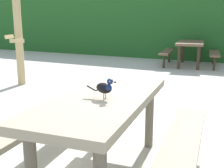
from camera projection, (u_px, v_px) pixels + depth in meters
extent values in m
plane|color=beige|center=(84.00, 154.00, 3.01)|extent=(60.00, 60.00, 0.00)
cube|color=#235B23|center=(210.00, 27.00, 10.24)|extent=(28.00, 2.03, 2.29)
cube|color=gray|center=(103.00, 100.00, 2.50)|extent=(0.95, 1.87, 0.07)
cylinder|color=#635B4C|center=(104.00, 113.00, 3.32)|extent=(0.09, 0.09, 0.67)
cylinder|color=#635B4C|center=(149.00, 118.00, 3.14)|extent=(0.09, 0.09, 0.67)
cube|color=gray|center=(37.00, 121.00, 2.80)|extent=(0.46, 1.73, 0.05)
cylinder|color=#635B4C|center=(69.00, 121.00, 3.44)|extent=(0.07, 0.07, 0.39)
cube|color=gray|center=(182.00, 142.00, 2.33)|extent=(0.46, 1.73, 0.05)
cylinder|color=#635B4C|center=(189.00, 137.00, 2.97)|extent=(0.07, 0.07, 0.39)
ellipsoid|color=black|center=(104.00, 88.00, 2.37)|extent=(0.16, 0.09, 0.09)
ellipsoid|color=navy|center=(108.00, 88.00, 2.35)|extent=(0.07, 0.07, 0.06)
sphere|color=navy|center=(110.00, 81.00, 2.33)|extent=(0.05, 0.05, 0.05)
sphere|color=#EAE08C|center=(112.00, 81.00, 2.34)|extent=(0.01, 0.01, 0.01)
sphere|color=#EAE08C|center=(110.00, 81.00, 2.30)|extent=(0.01, 0.01, 0.01)
cone|color=black|center=(114.00, 82.00, 2.30)|extent=(0.03, 0.02, 0.02)
cube|color=black|center=(92.00, 88.00, 2.44)|extent=(0.10, 0.05, 0.04)
cylinder|color=#47423D|center=(106.00, 96.00, 2.40)|extent=(0.01, 0.01, 0.05)
cylinder|color=#47423D|center=(104.00, 96.00, 2.37)|extent=(0.01, 0.01, 0.05)
cube|color=brown|center=(191.00, 43.00, 8.64)|extent=(1.01, 1.89, 0.07)
cylinder|color=#423324|center=(179.00, 57.00, 8.15)|extent=(0.09, 0.09, 0.67)
cylinder|color=#423324|center=(198.00, 58.00, 7.99)|extent=(0.09, 0.09, 0.67)
cylinder|color=#423324|center=(183.00, 52.00, 9.45)|extent=(0.09, 0.09, 0.67)
cylinder|color=#423324|center=(200.00, 53.00, 9.29)|extent=(0.09, 0.09, 0.67)
cube|color=brown|center=(167.00, 52.00, 8.92)|extent=(0.53, 1.73, 0.05)
cylinder|color=#423324|center=(164.00, 61.00, 8.37)|extent=(0.07, 0.07, 0.39)
cylinder|color=#423324|center=(169.00, 56.00, 9.56)|extent=(0.07, 0.07, 0.39)
cube|color=brown|center=(214.00, 53.00, 8.49)|extent=(0.53, 1.73, 0.05)
cylinder|color=#423324|center=(214.00, 64.00, 7.95)|extent=(0.07, 0.07, 0.39)
cylinder|color=#423324|center=(213.00, 58.00, 9.14)|extent=(0.07, 0.07, 0.39)
cylinder|color=tan|center=(19.00, 40.00, 6.08)|extent=(0.16, 0.16, 1.95)
cube|color=tan|center=(9.00, 37.00, 6.10)|extent=(0.14, 0.34, 0.08)
cube|color=tan|center=(17.00, 41.00, 5.89)|extent=(0.26, 0.19, 0.08)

